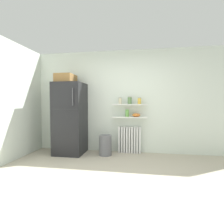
{
  "coord_description": "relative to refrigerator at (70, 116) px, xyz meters",
  "views": [
    {
      "loc": [
        0.54,
        -2.48,
        1.27
      ],
      "look_at": [
        -0.13,
        1.6,
        1.05
      ],
      "focal_mm": 28.07,
      "sensor_mm": 36.0,
      "label": 1
    }
  ],
  "objects": [
    {
      "name": "radiator",
      "position": [
        1.47,
        0.28,
        -0.59
      ],
      "size": [
        0.56,
        0.12,
        0.66
      ],
      "color": "white",
      "rests_on": "ground_plane"
    },
    {
      "name": "storage_jar_1",
      "position": [
        1.47,
        0.25,
        0.4
      ],
      "size": [
        0.1,
        0.1,
        0.19
      ],
      "color": "#5B7F4C",
      "rests_on": "wall_shelf_upper"
    },
    {
      "name": "wall_shelf_lower",
      "position": [
        1.47,
        0.25,
        -0.02
      ],
      "size": [
        0.86,
        0.22,
        0.02
      ],
      "primitive_type": "cube",
      "color": "white"
    },
    {
      "name": "back_wall",
      "position": [
        1.2,
        0.41,
        0.37
      ],
      "size": [
        7.04,
        0.1,
        2.6
      ],
      "primitive_type": "cube",
      "color": "silver",
      "rests_on": "ground_plane"
    },
    {
      "name": "shelf_bowl",
      "position": [
        1.63,
        0.25,
        0.04
      ],
      "size": [
        0.2,
        0.2,
        0.09
      ],
      "primitive_type": "ellipsoid",
      "color": "orange",
      "rests_on": "wall_shelf_lower"
    },
    {
      "name": "storage_jar_0",
      "position": [
        1.23,
        0.25,
        0.39
      ],
      "size": [
        0.08,
        0.08,
        0.17
      ],
      "color": "beige",
      "rests_on": "wall_shelf_upper"
    },
    {
      "name": "trash_bin",
      "position": [
        0.9,
        -0.03,
        -0.68
      ],
      "size": [
        0.3,
        0.3,
        0.48
      ],
      "primitive_type": "cylinder",
      "color": "slate",
      "rests_on": "ground_plane"
    },
    {
      "name": "wall_shelf_upper",
      "position": [
        1.47,
        0.25,
        0.3
      ],
      "size": [
        0.86,
        0.22,
        0.02
      ],
      "primitive_type": "cube",
      "color": "white"
    },
    {
      "name": "storage_jar_2",
      "position": [
        1.71,
        0.25,
        0.39
      ],
      "size": [
        0.08,
        0.08,
        0.16
      ],
      "color": "yellow",
      "rests_on": "wall_shelf_upper"
    },
    {
      "name": "vase",
      "position": [
        1.41,
        0.25,
        0.08
      ],
      "size": [
        0.09,
        0.09,
        0.18
      ],
      "primitive_type": "cylinder",
      "color": "#66A84C",
      "rests_on": "wall_shelf_lower"
    },
    {
      "name": "refrigerator",
      "position": [
        0.0,
        0.0,
        0.0
      ],
      "size": [
        0.69,
        0.74,
        1.97
      ],
      "color": "black",
      "rests_on": "ground_plane"
    },
    {
      "name": "ground_plane",
      "position": [
        1.2,
        -1.14,
        -0.93
      ],
      "size": [
        7.04,
        7.04,
        0.0
      ],
      "primitive_type": "plane",
      "color": "#B2A893"
    }
  ]
}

